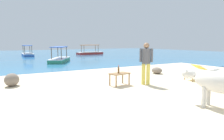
{
  "coord_description": "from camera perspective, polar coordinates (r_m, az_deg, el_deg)",
  "views": [
    {
      "loc": [
        -3.67,
        -3.94,
        1.68
      ],
      "look_at": [
        0.3,
        3.0,
        0.55
      ],
      "focal_mm": 31.72,
      "sensor_mm": 36.0,
      "label": 1
    }
  ],
  "objects": [
    {
      "name": "shore_rock_medium",
      "position": [
        8.31,
        -26.91,
        -2.53
      ],
      "size": [
        0.73,
        0.78,
        0.48
      ],
      "primitive_type": "ellipsoid",
      "rotation": [
        0.0,
        0.0,
        1.05
      ],
      "color": "gray",
      "rests_on": "sand_beach"
    },
    {
      "name": "boat_green",
      "position": [
        17.31,
        -14.85,
        3.19
      ],
      "size": [
        2.73,
        3.79,
        1.29
      ],
      "rotation": [
        0.0,
        0.0,
        1.09
      ],
      "color": "#338E66",
      "rests_on": "water_surface"
    },
    {
      "name": "shore_rock_large",
      "position": [
        10.64,
        12.79,
        -0.12
      ],
      "size": [
        0.57,
        0.68,
        0.33
      ],
      "primitive_type": "ellipsoid",
      "rotation": [
        0.0,
        0.0,
        1.44
      ],
      "color": "gray",
      "rests_on": "sand_beach"
    },
    {
      "name": "deck_chair_far",
      "position": [
        7.83,
        27.93,
        -2.13
      ],
      "size": [
        0.93,
        0.84,
        0.68
      ],
      "rotation": [
        0.0,
        0.0,
        5.77
      ],
      "color": "olive",
      "rests_on": "sand_beach"
    },
    {
      "name": "sand_beach",
      "position": [
        5.64,
        12.78,
        -9.3
      ],
      "size": [
        18.0,
        14.0,
        0.04
      ],
      "primitive_type": "cube",
      "color": "beige",
      "rests_on": "ground"
    },
    {
      "name": "low_bench_table",
      "position": [
        7.55,
        2.2,
        -1.5
      ],
      "size": [
        0.83,
        0.58,
        0.47
      ],
      "rotation": [
        0.0,
        0.0,
        0.2
      ],
      "color": "olive",
      "rests_on": "sand_beach"
    },
    {
      "name": "water_surface",
      "position": [
        26.26,
        -21.69,
        3.83
      ],
      "size": [
        60.0,
        36.0,
        0.03
      ],
      "primitive_type": "cube",
      "color": "teal",
      "rests_on": "ground"
    },
    {
      "name": "boat_red",
      "position": [
        27.19,
        -6.38,
        5.09
      ],
      "size": [
        3.76,
        1.47,
        1.29
      ],
      "rotation": [
        0.0,
        0.0,
        0.09
      ],
      "color": "#C63833",
      "rests_on": "water_surface"
    },
    {
      "name": "deck_chair_near",
      "position": [
        9.25,
        23.03,
        -0.4
      ],
      "size": [
        0.86,
        0.69,
        0.68
      ],
      "rotation": [
        0.0,
        0.0,
        2.93
      ],
      "color": "olive",
      "rests_on": "sand_beach"
    },
    {
      "name": "cow",
      "position": [
        5.48,
        29.16,
        -3.08
      ],
      "size": [
        0.88,
        1.85,
        1.03
      ],
      "rotation": [
        0.0,
        0.0,
        1.82
      ],
      "color": "beige",
      "rests_on": "sand_beach"
    },
    {
      "name": "bottle",
      "position": [
        7.48,
        1.9,
        -0.04
      ],
      "size": [
        0.07,
        0.07,
        0.3
      ],
      "color": "brown",
      "rests_on": "low_bench_table"
    },
    {
      "name": "boat_blue",
      "position": [
        25.79,
        -23.17,
        4.33
      ],
      "size": [
        1.26,
        3.7,
        1.29
      ],
      "rotation": [
        0.0,
        0.0,
        1.54
      ],
      "color": "#3866B7",
      "rests_on": "water_surface"
    },
    {
      "name": "person_standing",
      "position": [
        7.72,
        9.8,
        2.78
      ],
      "size": [
        0.39,
        0.38,
        1.62
      ],
      "rotation": [
        0.0,
        0.0,
        0.81
      ],
      "color": "#DBC64C",
      "rests_on": "sand_beach"
    }
  ]
}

